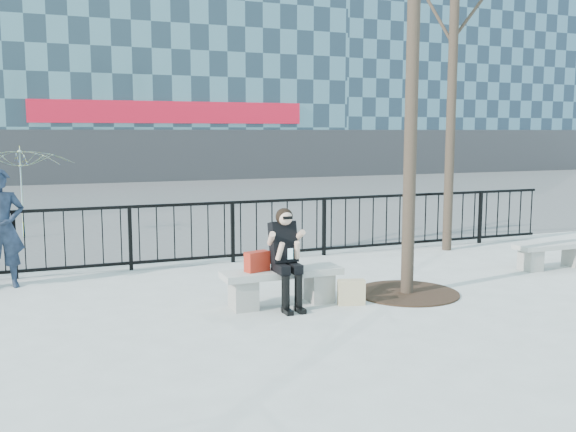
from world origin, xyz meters
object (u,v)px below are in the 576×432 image
object	(u,v)px
bench_second	(553,253)
seated_woman	(286,259)
bench_main	(282,283)
standing_man	(1,228)

from	to	relation	value
bench_second	seated_woman	size ratio (longest dim) A/B	1.09
bench_second	bench_main	bearing A→B (deg)	-174.14
bench_main	seated_woman	world-z (taller)	seated_woman
bench_main	seated_woman	xyz separation A→B (m)	(0.00, -0.16, 0.37)
bench_main	seated_woman	bearing A→B (deg)	-90.00
bench_second	standing_man	bearing A→B (deg)	167.87
bench_main	seated_woman	distance (m)	0.40
bench_second	standing_man	xyz separation A→B (m)	(-8.73, 1.95, 0.64)
bench_second	seated_woman	distance (m)	5.23
seated_woman	bench_main	bearing A→B (deg)	90.00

